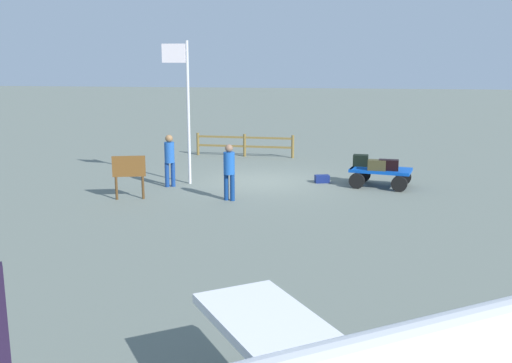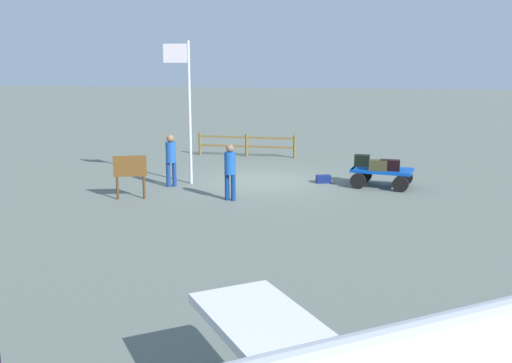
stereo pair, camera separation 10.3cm
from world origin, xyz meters
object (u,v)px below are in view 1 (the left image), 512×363
(suitcase_olive, at_px, (377,165))
(worker_lead, at_px, (229,168))
(luggage_cart, at_px, (380,173))
(suitcase_maroon, at_px, (322,179))
(suitcase_grey, at_px, (361,160))
(worker_trailing, at_px, (170,157))
(flagpole, at_px, (185,100))
(signboard, at_px, (129,171))
(suitcase_dark, at_px, (389,165))

(suitcase_olive, height_order, worker_lead, worker_lead)
(luggage_cart, height_order, suitcase_maroon, luggage_cart)
(suitcase_grey, xyz_separation_m, worker_trailing, (6.20, 1.33, 0.20))
(suitcase_olive, relative_size, flagpole, 0.13)
(suitcase_grey, relative_size, worker_trailing, 0.30)
(suitcase_grey, height_order, worker_lead, worker_lead)
(suitcase_olive, relative_size, worker_trailing, 0.35)
(suitcase_olive, xyz_separation_m, signboard, (7.41, 2.52, 0.10))
(suitcase_grey, height_order, flagpole, flagpole)
(suitcase_grey, bearing_deg, suitcase_dark, 143.60)
(suitcase_olive, bearing_deg, flagpole, 0.83)
(suitcase_maroon, bearing_deg, suitcase_dark, 163.44)
(worker_trailing, bearing_deg, suitcase_maroon, -164.94)
(suitcase_maroon, height_order, signboard, signboard)
(suitcase_olive, xyz_separation_m, suitcase_maroon, (1.77, -0.68, -0.64))
(suitcase_olive, relative_size, signboard, 0.46)
(suitcase_maroon, xyz_separation_m, flagpole, (4.52, 0.77, 2.69))
(luggage_cart, relative_size, flagpole, 0.45)
(worker_trailing, xyz_separation_m, flagpole, (-0.42, -0.56, 1.82))
(suitcase_grey, distance_m, signboard, 7.62)
(worker_lead, bearing_deg, worker_trailing, -35.06)
(suitcase_maroon, xyz_separation_m, worker_trailing, (4.93, 1.33, 0.87))
(luggage_cart, relative_size, worker_trailing, 1.23)
(suitcase_maroon, height_order, worker_trailing, worker_trailing)
(suitcase_olive, distance_m, worker_lead, 4.97)
(suitcase_maroon, relative_size, worker_lead, 0.32)
(luggage_cart, distance_m, suitcase_dark, 0.49)
(suitcase_grey, xyz_separation_m, signboard, (6.91, 3.20, 0.08))
(suitcase_dark, bearing_deg, worker_lead, 25.48)
(suitcase_dark, height_order, worker_trailing, worker_trailing)
(suitcase_olive, xyz_separation_m, suitcase_grey, (0.50, -0.68, 0.02))
(worker_trailing, bearing_deg, flagpole, -126.69)
(suitcase_grey, bearing_deg, flagpole, 7.64)
(worker_trailing, relative_size, flagpole, 0.37)
(worker_lead, relative_size, signboard, 1.28)
(flagpole, bearing_deg, suitcase_olive, -179.17)
(luggage_cart, height_order, worker_lead, worker_lead)
(suitcase_grey, bearing_deg, luggage_cart, 149.55)
(worker_trailing, bearing_deg, suitcase_olive, -174.46)
(luggage_cart, distance_m, suitcase_grey, 0.81)
(suitcase_grey, relative_size, suitcase_dark, 0.80)
(suitcase_olive, height_order, flagpole, flagpole)
(suitcase_grey, distance_m, suitcase_maroon, 1.43)
(suitcase_olive, bearing_deg, suitcase_dark, -173.68)
(suitcase_dark, height_order, signboard, signboard)
(flagpole, bearing_deg, luggage_cart, -176.38)
(signboard, bearing_deg, worker_trailing, -110.88)
(suitcase_grey, relative_size, signboard, 0.40)
(luggage_cart, bearing_deg, suitcase_grey, -30.45)
(worker_lead, relative_size, worker_trailing, 0.98)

